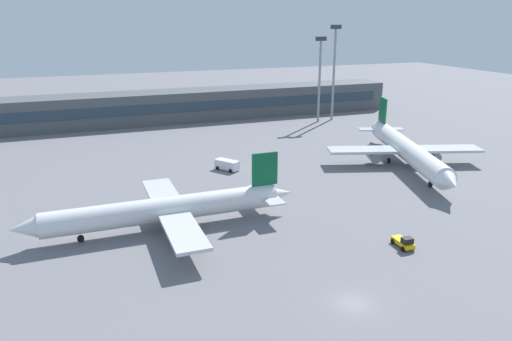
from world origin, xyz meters
The scene contains 8 objects.
ground_plane centered at (0.00, 40.00, 0.00)m, with size 400.00×400.00×0.00m, color slate.
terminal_building centered at (0.00, 104.17, 4.50)m, with size 142.49×12.13×9.00m.
airplane_near centered at (-16.03, 26.75, 3.12)m, with size 41.29×28.67×10.22m.
airplane_mid centered at (37.56, 40.55, 3.53)m, with size 32.51×45.58×11.58m.
baggage_tug_yellow centered at (13.57, 9.27, 0.80)m, with size 1.93×3.66×1.75m.
service_van_white centered at (1.39, 51.26, 1.11)m, with size 4.57×5.43×2.08m.
floodlight_tower_west centered at (41.37, 87.56, 14.39)m, with size 3.20×0.80×24.78m.
floodlight_tower_east centered at (46.69, 88.67, 16.04)m, with size 3.20×0.80×27.98m.
Camera 1 is at (-26.28, -39.21, 30.13)m, focal length 33.68 mm.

